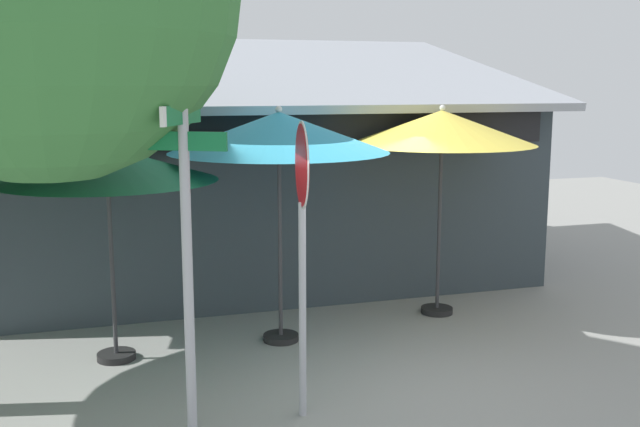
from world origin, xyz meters
TOP-DOWN VIEW (x-y plane):
  - ground_plane at (0.00, 0.00)m, footprint 28.00×28.00m
  - cafe_building at (-0.30, 5.03)m, footprint 9.14×5.63m
  - street_sign_post at (-1.96, -0.96)m, footprint 0.68×0.74m
  - stop_sign at (-0.88, -0.78)m, footprint 0.13×0.80m
  - patio_umbrella_forest_green_left at (-2.54, 1.27)m, footprint 2.45×2.45m
  - patio_umbrella_teal_center at (-0.56, 1.33)m, footprint 2.64×2.64m
  - patio_umbrella_mustard_right at (1.79, 1.77)m, footprint 2.51×2.51m

SIDE VIEW (x-z plane):
  - ground_plane at x=0.00m, z-range -0.10..0.00m
  - cafe_building at x=-0.30m, z-range -0.48..3.54m
  - street_sign_post at x=-1.96m, z-range 0.31..3.30m
  - stop_sign at x=-0.88m, z-range 0.57..3.39m
  - patio_umbrella_forest_green_left at x=-2.54m, z-range 0.99..3.52m
  - patio_umbrella_mustard_right at x=1.79m, z-range 1.12..3.99m
  - patio_umbrella_teal_center at x=-0.56m, z-range 1.12..4.01m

